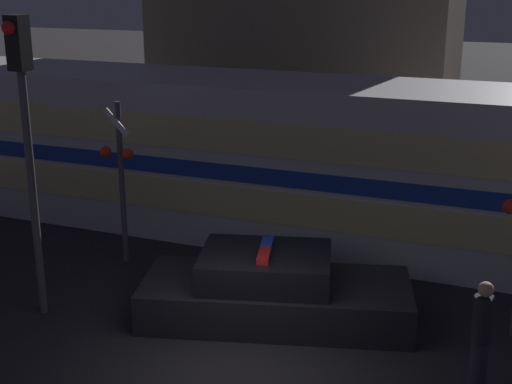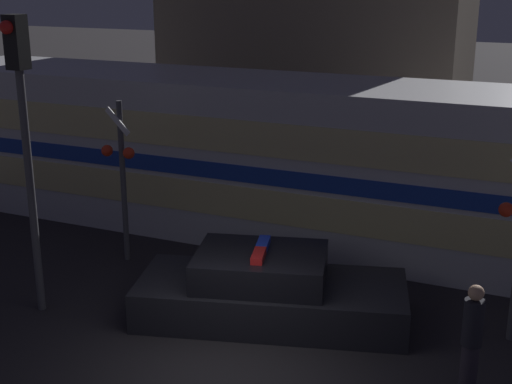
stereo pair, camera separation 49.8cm
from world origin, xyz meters
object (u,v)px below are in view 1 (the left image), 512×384
Objects in this scene: train at (241,155)px; traffic_light_corner at (25,120)px; pedestrian at (481,337)px; police_car at (274,292)px.

train is 3.16× the size of traffic_light_corner.
pedestrian is at bearing 2.17° from traffic_light_corner.
train is 9.47× the size of pedestrian.
pedestrian is (3.62, -1.09, 0.40)m from police_car.
pedestrian reaches higher than police_car.
police_car is 5.21m from traffic_light_corner.
train is at bearing 104.35° from police_car.
train is 8.08m from pedestrian.
train reaches higher than pedestrian.
pedestrian is 0.33× the size of traffic_light_corner.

